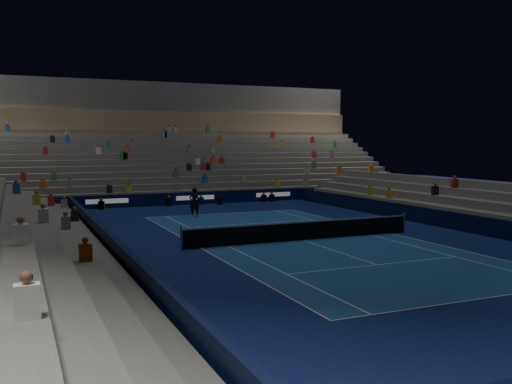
{
  "coord_description": "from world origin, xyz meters",
  "views": [
    {
      "loc": [
        -13.49,
        -25.05,
        4.96
      ],
      "look_at": [
        0.0,
        6.0,
        2.0
      ],
      "focal_mm": 39.3,
      "sensor_mm": 36.0,
      "label": 1
    }
  ],
  "objects": [
    {
      "name": "ground",
      "position": [
        0.0,
        0.0,
        0.0
      ],
      "size": [
        90.0,
        90.0,
        0.0
      ],
      "primitive_type": "plane",
      "color": "#0D1A52",
      "rests_on": "ground"
    },
    {
      "name": "court_surface",
      "position": [
        0.0,
        0.0,
        0.01
      ],
      "size": [
        10.97,
        23.77,
        0.01
      ],
      "primitive_type": "cube",
      "color": "navy",
      "rests_on": "ground"
    },
    {
      "name": "sponsor_barrier_far",
      "position": [
        0.0,
        18.5,
        0.5
      ],
      "size": [
        44.0,
        0.25,
        1.0
      ],
      "primitive_type": "cube",
      "color": "black",
      "rests_on": "ground"
    },
    {
      "name": "sponsor_barrier_east",
      "position": [
        9.7,
        0.0,
        0.5
      ],
      "size": [
        0.25,
        37.0,
        1.0
      ],
      "primitive_type": "cube",
      "color": "black",
      "rests_on": "ground"
    },
    {
      "name": "sponsor_barrier_west",
      "position": [
        -9.7,
        0.0,
        0.5
      ],
      "size": [
        0.25,
        37.0,
        1.0
      ],
      "primitive_type": "cube",
      "color": "#081032",
      "rests_on": "ground"
    },
    {
      "name": "grandstand_main",
      "position": [
        0.0,
        27.9,
        3.38
      ],
      "size": [
        44.0,
        15.2,
        11.2
      ],
      "color": "#60605C",
      "rests_on": "ground"
    },
    {
      "name": "grandstand_east",
      "position": [
        13.17,
        0.0,
        0.92
      ],
      "size": [
        5.0,
        37.0,
        2.5
      ],
      "color": "slate",
      "rests_on": "ground"
    },
    {
      "name": "grandstand_west",
      "position": [
        -13.17,
        0.0,
        0.92
      ],
      "size": [
        5.0,
        37.0,
        2.5
      ],
      "color": "#5F605B",
      "rests_on": "ground"
    },
    {
      "name": "tennis_net",
      "position": [
        0.0,
        0.0,
        0.5
      ],
      "size": [
        12.9,
        0.1,
        1.1
      ],
      "color": "#B2B2B7",
      "rests_on": "ground"
    },
    {
      "name": "tennis_player",
      "position": [
        -2.35,
        11.06,
        0.98
      ],
      "size": [
        0.72,
        0.48,
        1.95
      ],
      "primitive_type": "imported",
      "rotation": [
        0.0,
        0.0,
        3.12
      ],
      "color": "black",
      "rests_on": "ground"
    },
    {
      "name": "broadcast_camera",
      "position": [
        1.78,
        17.5,
        0.32
      ],
      "size": [
        0.63,
        1.0,
        0.62
      ],
      "color": "black",
      "rests_on": "ground"
    }
  ]
}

